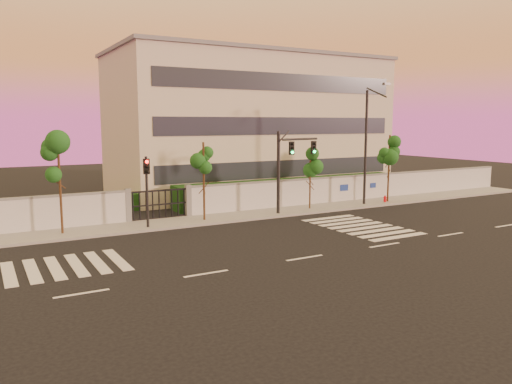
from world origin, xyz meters
TOP-DOWN VIEW (x-y plane):
  - ground at (0.00, 0.00)m, footprint 120.00×120.00m
  - sidewalk at (0.00, 10.50)m, footprint 60.00×3.00m
  - perimeter_wall at (0.10, 12.00)m, footprint 60.00×0.36m
  - hedge_row at (1.17, 14.74)m, footprint 41.00×4.25m
  - institutional_building at (9.00, 21.99)m, footprint 24.40×12.40m
  - road_markings at (-1.58, 3.76)m, footprint 57.00×7.62m
  - street_tree_c at (-9.11, 10.45)m, footprint 1.63×1.30m
  - street_tree_d at (-0.64, 10.16)m, footprint 1.62×1.29m
  - street_tree_e at (7.66, 10.34)m, footprint 1.42×1.13m
  - street_tree_f at (14.90, 10.02)m, footprint 1.63×1.30m
  - traffic_signal_main at (5.36, 9.79)m, footprint 3.57×1.00m
  - traffic_signal_secondary at (-4.46, 9.71)m, footprint 0.34×0.33m
  - streetlight_east at (12.44, 9.80)m, footprint 0.54×2.18m
  - fire_hydrant at (14.44, 9.83)m, footprint 0.27×0.25m

SIDE VIEW (x-z plane):
  - ground at x=0.00m, z-range 0.00..0.00m
  - road_markings at x=-1.58m, z-range 0.00..0.02m
  - sidewalk at x=0.00m, z-range 0.00..0.15m
  - fire_hydrant at x=14.44m, z-range 0.00..0.67m
  - hedge_row at x=1.17m, z-range -0.08..1.72m
  - perimeter_wall at x=0.10m, z-range -0.03..2.17m
  - traffic_signal_secondary at x=-4.46m, z-range 0.58..4.90m
  - street_tree_e at x=7.66m, z-range 1.07..5.59m
  - traffic_signal_main at x=5.36m, z-range 0.75..6.45m
  - street_tree_d at x=-0.64m, z-range 1.19..6.25m
  - street_tree_f at x=14.90m, z-range 1.26..6.59m
  - street_tree_c at x=-9.11m, z-range 1.32..6.91m
  - streetlight_east at x=12.44m, z-range 0.37..9.41m
  - institutional_building at x=9.00m, z-range 0.03..12.28m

